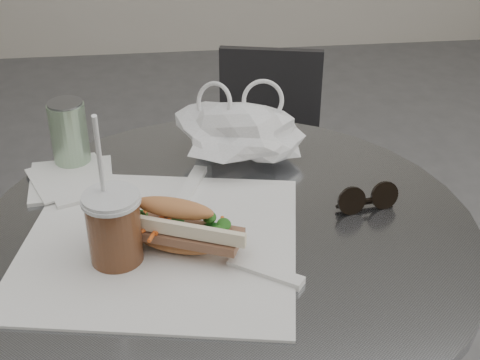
{
  "coord_description": "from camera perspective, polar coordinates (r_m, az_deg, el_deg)",
  "views": [
    {
      "loc": [
        -0.08,
        -0.62,
        1.32
      ],
      "look_at": [
        0.02,
        0.25,
        0.79
      ],
      "focal_mm": 50.0,
      "sensor_mm": 36.0,
      "label": 1
    }
  ],
  "objects": [
    {
      "name": "drink_can",
      "position": [
        1.18,
        -14.36,
        3.78
      ],
      "size": [
        0.06,
        0.06,
        0.12
      ],
      "color": "#5F9657",
      "rests_on": "cafe_table"
    },
    {
      "name": "napkin_stack",
      "position": [
        1.16,
        -14.2,
        0.08
      ],
      "size": [
        0.16,
        0.16,
        0.01
      ],
      "color": "white",
      "rests_on": "cafe_table"
    },
    {
      "name": "iced_coffee",
      "position": [
        0.93,
        -10.7,
        -4.0
      ],
      "size": [
        0.08,
        0.08,
        0.23
      ],
      "color": "brown",
      "rests_on": "cafe_table"
    },
    {
      "name": "chair_far",
      "position": [
        1.9,
        2.14,
        -1.07
      ],
      "size": [
        0.36,
        0.39,
        0.69
      ],
      "rotation": [
        0.0,
        0.0,
        2.92
      ],
      "color": "#313134",
      "rests_on": "ground"
    },
    {
      "name": "cafe_table",
      "position": [
        1.19,
        -0.89,
        -14.92
      ],
      "size": [
        0.76,
        0.76,
        0.74
      ],
      "color": "slate",
      "rests_on": "ground"
    },
    {
      "name": "sunglasses",
      "position": [
        1.06,
        10.81,
        -1.64
      ],
      "size": [
        0.1,
        0.04,
        0.05
      ],
      "rotation": [
        0.0,
        0.0,
        0.17
      ],
      "color": "black",
      "rests_on": "cafe_table"
    },
    {
      "name": "sandwich_paper",
      "position": [
        0.98,
        -6.86,
        -5.38
      ],
      "size": [
        0.46,
        0.44,
        0.0
      ],
      "primitive_type": "cube",
      "rotation": [
        0.0,
        0.0,
        -0.19
      ],
      "color": "white",
      "rests_on": "cafe_table"
    },
    {
      "name": "plastic_bag",
      "position": [
        1.16,
        -0.02,
        3.87
      ],
      "size": [
        0.25,
        0.23,
        0.1
      ],
      "primitive_type": null,
      "rotation": [
        0.0,
        0.0,
        -0.39
      ],
      "color": "white",
      "rests_on": "cafe_table"
    },
    {
      "name": "banh_mi",
      "position": [
        0.94,
        -5.55,
        -4.0
      ],
      "size": [
        0.25,
        0.18,
        0.08
      ],
      "rotation": [
        0.0,
        0.0,
        -0.4
      ],
      "color": "#BF7C48",
      "rests_on": "sandwich_paper"
    }
  ]
}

